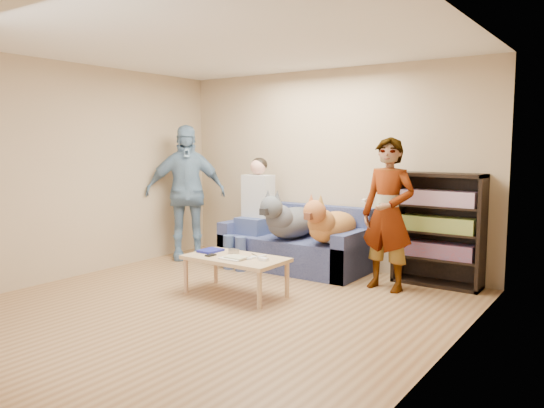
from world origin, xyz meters
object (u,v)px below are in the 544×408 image
Objects in this scene: bookshelf at (439,227)px; coffee_table at (236,261)px; dog_tan at (330,225)px; dog_gray at (289,220)px; camera_silver at (234,251)px; sofa at (295,247)px; person_standing_left at (186,192)px; person_seated at (254,208)px; notebook_blue at (211,251)px; person_standing_right at (388,214)px.

coffee_table is at bearing -135.00° from bookshelf.
bookshelf is (1.19, 0.41, 0.03)m from dog_tan.
dog_gray is 1.16× the size of coffee_table.
coffee_table is (0.12, -0.12, -0.07)m from camera_silver.
camera_silver is at bearing -90.45° from dog_gray.
sofa is 1.50× the size of dog_gray.
person_standing_left reaches higher than bookshelf.
dog_gray is 1.27m from coffee_table.
camera_silver is 1.37m from person_seated.
person_seated is at bearing -167.80° from sofa.
dog_tan is at bearing -16.50° from sofa.
dog_gray is (0.03, -0.20, 0.38)m from sofa.
sofa is at bearing 12.20° from person_seated.
notebook_blue is 1.41m from sofa.
dog_gray reaches higher than sofa.
person_standing_right is at bearing -44.52° from person_standing_left.
sofa is 1.86m from bookshelf.
person_seated is 1.20m from dog_tan.
person_standing_right is 1.76m from camera_silver.
person_standing_left is 1.93m from camera_silver.
person_seated reaches higher than notebook_blue.
person_seated is 1.25× the size of dog_tan.
sofa is at bearing 95.60° from coffee_table.
camera_silver reaches higher than notebook_blue.
camera_silver is 0.09× the size of dog_gray.
camera_silver is at bearing 135.00° from coffee_table.
coffee_table is at bearing -60.82° from person_seated.
person_standing_right is at bearing -128.48° from bookshelf.
person_standing_left is 1.06m from person_seated.
person_standing_left is 2.11m from coffee_table.
notebook_blue is at bearing -139.96° from person_standing_right.
person_standing_right is 2.99m from person_standing_left.
person_standing_left is at bearing -173.46° from dog_gray.
sofa is (1.60, 0.38, -0.66)m from person_standing_left.
person_standing_left is 1.29× the size of person_seated.
person_standing_right reaches higher than dog_gray.
dog_gray is at bearing -81.70° from sofa.
bookshelf reaches higher than camera_silver.
sofa is (-0.02, 1.31, -0.16)m from camera_silver.
person_seated is at bearing 104.61° from notebook_blue.
person_seated reaches higher than camera_silver.
notebook_blue is 0.20× the size of bookshelf.
camera_silver is 1.13m from dog_gray.
dog_tan is 1.26m from bookshelf.
notebook_blue is at bearing 172.87° from coffee_table.
coffee_table is (0.40, -0.05, -0.06)m from notebook_blue.
sofa is 1.44m from coffee_table.
camera_silver is 0.06× the size of sofa.
person_seated is at bearing 119.18° from coffee_table.
dog_gray is (1.63, 0.19, -0.29)m from person_standing_left.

